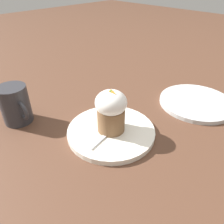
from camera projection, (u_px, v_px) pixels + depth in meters
ground_plane at (111, 133)px, 0.59m from camera, size 4.00×4.00×0.00m
dessert_plate at (111, 131)px, 0.59m from camera, size 0.23×0.23×0.01m
carrot_cake at (112, 110)px, 0.55m from camera, size 0.08×0.08×0.12m
spoon at (108, 133)px, 0.57m from camera, size 0.04×0.11×0.01m
coffee_cup at (15, 105)px, 0.61m from camera, size 0.11×0.08×0.11m
side_plate at (196, 102)px, 0.72m from camera, size 0.24×0.24×0.01m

